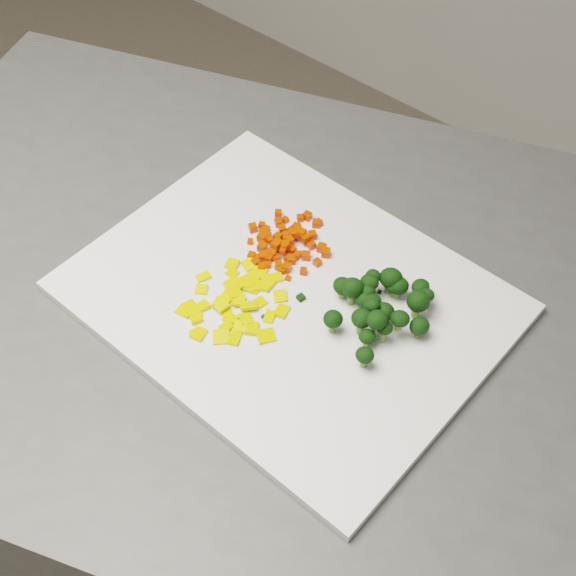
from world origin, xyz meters
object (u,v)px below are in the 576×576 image
Objects in this scene: carrot_pile at (287,236)px; pepper_pile at (234,300)px; cutting_board at (288,297)px; broccoli_pile at (385,309)px; counter_block at (259,469)px.

pepper_pile is (0.01, -0.10, -0.01)m from carrot_pile.
pepper_pile is (-0.04, -0.05, 0.01)m from cutting_board.
carrot_pile is 0.83× the size of broccoli_pile.
cutting_board reaches higher than counter_block.
broccoli_pile is at bearing 17.19° from cutting_board.
carrot_pile reaches higher than counter_block.
broccoli_pile is at bearing 15.77° from counter_block.
counter_block is at bearing -167.29° from cutting_board.
counter_block is 0.48m from carrot_pile.
broccoli_pile is (0.15, -0.02, 0.01)m from carrot_pile.
carrot_pile is 0.10m from pepper_pile.
counter_block is 2.26× the size of cutting_board.
broccoli_pile is (0.14, 0.08, 0.02)m from pepper_pile.
broccoli_pile reaches higher than cutting_board.
broccoli_pile is (0.10, 0.03, 0.03)m from cutting_board.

